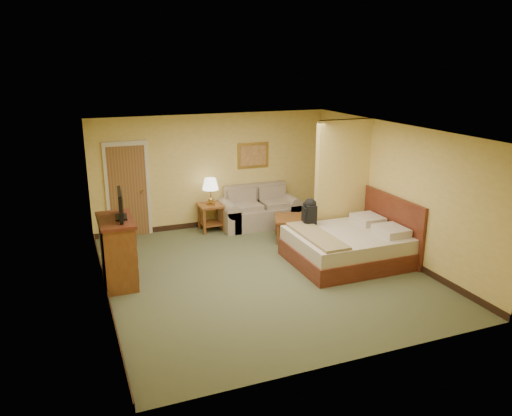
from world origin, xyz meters
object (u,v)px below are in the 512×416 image
loveseat (259,213)px  dresser (118,251)px  coffee_table (293,223)px  bed (352,245)px

loveseat → dresser: 4.02m
loveseat → dresser: (-3.44, -2.06, 0.29)m
loveseat → dresser: bearing=-149.1°
dresser → loveseat: bearing=30.9°
coffee_table → dresser: bearing=-166.3°
coffee_table → bed: 1.62m
coffee_table → bed: (0.53, -1.53, -0.03)m
loveseat → bed: bearing=-72.4°
dresser → bed: bearing=-8.2°
loveseat → dresser: dresser is taller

